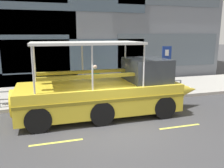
{
  "coord_description": "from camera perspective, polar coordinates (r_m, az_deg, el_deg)",
  "views": [
    {
      "loc": [
        -2.7,
        -8.27,
        3.62
      ],
      "look_at": [
        0.4,
        2.01,
        1.3
      ],
      "focal_mm": 37.31,
      "sensor_mm": 36.0,
      "label": 1
    }
  ],
  "objects": [
    {
      "name": "ground_plane",
      "position": [
        9.43,
        1.21,
        -10.4
      ],
      "size": [
        120.0,
        120.0,
        0.0
      ],
      "primitive_type": "plane",
      "color": "#3D3D3F"
    },
    {
      "name": "sidewalk",
      "position": [
        14.57,
        -5.61,
        -1.9
      ],
      "size": [
        32.0,
        4.8,
        0.18
      ],
      "primitive_type": "cube",
      "color": "#A8A59E",
      "rests_on": "ground_plane"
    },
    {
      "name": "curb_edge",
      "position": [
        12.22,
        -3.31,
        -4.63
      ],
      "size": [
        32.0,
        0.18,
        0.18
      ],
      "primitive_type": "cube",
      "color": "#B2ADA3",
      "rests_on": "ground_plane"
    },
    {
      "name": "lane_centreline",
      "position": [
        8.79,
        2.71,
        -12.11
      ],
      "size": [
        25.8,
        0.12,
        0.01
      ],
      "color": "#DBD64C",
      "rests_on": "ground_plane"
    },
    {
      "name": "curb_guardrail",
      "position": [
        12.22,
        -7.53,
        -1.66
      ],
      "size": [
        11.93,
        0.09,
        0.79
      ],
      "color": "gray",
      "rests_on": "sidewalk"
    },
    {
      "name": "parking_sign",
      "position": [
        14.37,
        13.14,
        5.52
      ],
      "size": [
        0.6,
        0.12,
        2.73
      ],
      "color": "#4C4F54",
      "rests_on": "sidewalk"
    },
    {
      "name": "duck_tour_boat",
      "position": [
        10.46,
        -0.56,
        -1.81
      ],
      "size": [
        8.71,
        2.62,
        3.29
      ],
      "color": "yellow",
      "rests_on": "ground_plane"
    },
    {
      "name": "pedestrian_near_bow",
      "position": [
        14.13,
        5.36,
        2.36
      ],
      "size": [
        0.24,
        0.5,
        1.73
      ],
      "color": "#1E2338",
      "rests_on": "sidewalk"
    },
    {
      "name": "pedestrian_mid_left",
      "position": [
        13.11,
        -4.15,
        1.68
      ],
      "size": [
        0.48,
        0.3,
        1.75
      ],
      "color": "#47423D",
      "rests_on": "sidewalk"
    }
  ]
}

